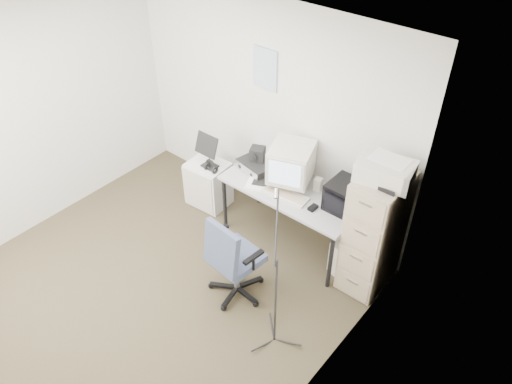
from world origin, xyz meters
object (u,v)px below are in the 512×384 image
Objects in this scene: filing_cabinet at (374,233)px; side_cart at (209,184)px; office_chair at (236,256)px; desk at (291,215)px.

side_cart is at bearing -176.76° from filing_cabinet.
office_chair is (-0.91, -0.97, -0.15)m from filing_cabinet.
side_cart is (-2.10, -0.12, -0.36)m from filing_cabinet.
filing_cabinet reaches higher than side_cart.
office_chair is at bearing -87.84° from desk.
side_cart is (-1.19, 0.85, -0.21)m from office_chair.
office_chair is 1.48m from side_cart.
filing_cabinet reaches higher than office_chair.
filing_cabinet is 2.27× the size of side_cart.
filing_cabinet is at bearing -1.12° from side_cart.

